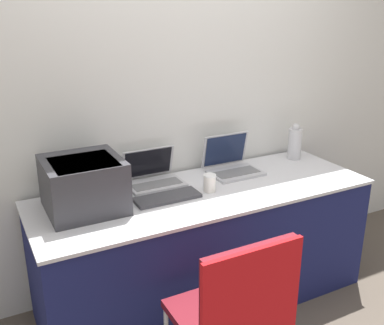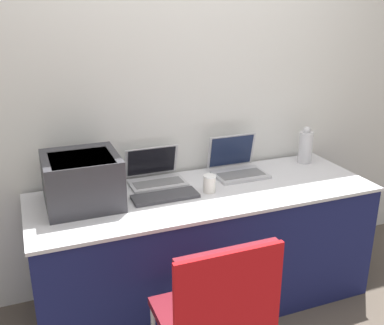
% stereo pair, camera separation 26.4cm
% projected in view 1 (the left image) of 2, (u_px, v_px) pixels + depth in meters
% --- Properties ---
extents(wall_back, '(8.00, 0.05, 2.60)m').
position_uv_depth(wall_back, '(175.00, 91.00, 2.87)').
color(wall_back, silver).
rests_on(wall_back, ground_plane).
extents(table, '(2.08, 0.72, 0.77)m').
position_uv_depth(table, '(204.00, 246.00, 2.84)').
color(table, '#191E51').
rests_on(table, ground_plane).
extents(printer, '(0.41, 0.40, 0.29)m').
position_uv_depth(printer, '(84.00, 183.00, 2.41)').
color(printer, '#333338').
rests_on(printer, table).
extents(laptop_left, '(0.34, 0.26, 0.21)m').
position_uv_depth(laptop_left, '(153.00, 177.00, 2.79)').
color(laptop_left, '#B7B7BC').
rests_on(laptop_left, table).
extents(laptop_right, '(0.34, 0.29, 0.25)m').
position_uv_depth(laptop_right, '(232.00, 164.00, 2.99)').
color(laptop_right, '#B7B7BC').
rests_on(laptop_right, table).
extents(external_keyboard, '(0.38, 0.15, 0.02)m').
position_uv_depth(external_keyboard, '(167.00, 198.00, 2.59)').
color(external_keyboard, '#3D3D42').
rests_on(external_keyboard, table).
extents(coffee_cup, '(0.08, 0.08, 0.11)m').
position_uv_depth(coffee_cup, '(210.00, 183.00, 2.68)').
color(coffee_cup, white).
rests_on(coffee_cup, table).
extents(metal_pitcher, '(0.10, 0.10, 0.26)m').
position_uv_depth(metal_pitcher, '(295.00, 143.00, 3.23)').
color(metal_pitcher, silver).
rests_on(metal_pitcher, table).
extents(chair, '(0.49, 0.45, 0.90)m').
position_uv_depth(chair, '(238.00, 306.00, 2.00)').
color(chair, maroon).
rests_on(chair, ground_plane).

